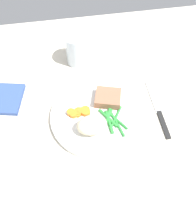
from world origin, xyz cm
name	(u,v)px	position (x,y,z in cm)	size (l,w,h in cm)	color
dining_table	(106,114)	(0.00, 0.00, 1.00)	(120.00, 90.00, 2.00)	beige
dinner_plate	(98,116)	(-2.46, -1.35, 2.80)	(26.24, 26.24, 1.60)	white
meat_portion	(108,98)	(1.08, 2.78, 4.82)	(7.06, 6.23, 2.45)	#936047
mashed_potatoes	(92,125)	(-4.82, -6.07, 6.01)	(7.89, 5.46, 4.82)	beige
carrot_slices	(80,112)	(-7.38, -0.26, 4.14)	(6.36, 3.18, 1.17)	orange
green_beans	(112,119)	(0.87, -3.87, 3.98)	(6.61, 10.73, 0.86)	#2D8C38
fork	(36,126)	(-19.60, -1.61, 2.20)	(1.44, 16.60, 0.40)	silver
knife	(158,109)	(14.83, -1.63, 2.20)	(1.70, 20.50, 0.64)	black
water_glass	(78,51)	(-4.98, 21.65, 6.40)	(7.50, 7.50, 10.16)	silver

